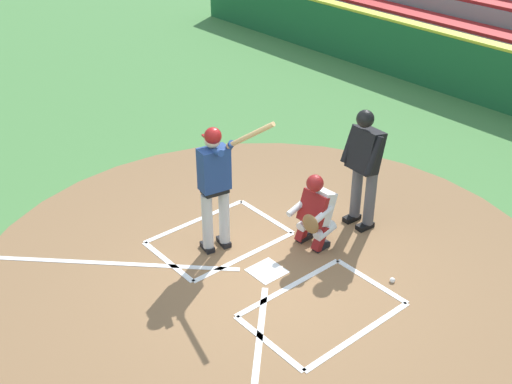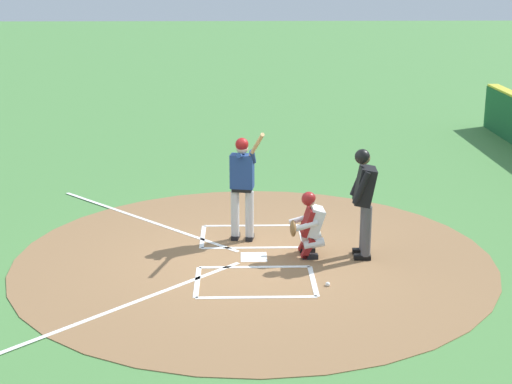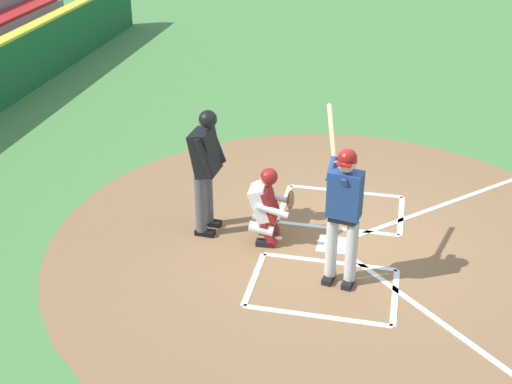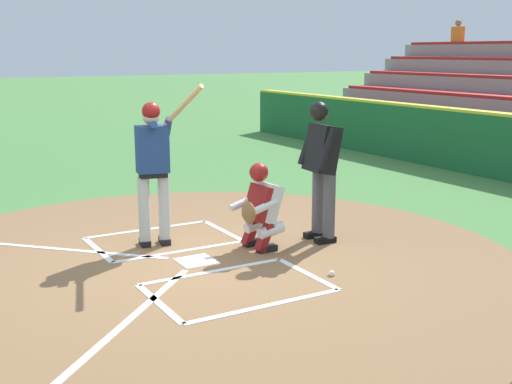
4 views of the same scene
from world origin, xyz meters
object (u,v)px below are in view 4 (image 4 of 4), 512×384
object	(u,v)px
baseball	(331,274)
plate_umpire	(322,162)
catcher	(260,205)
batter	(154,163)

from	to	relation	value
baseball	plate_umpire	bearing A→B (deg)	-30.21
catcher	baseball	world-z (taller)	catcher
batter	plate_umpire	xyz separation A→B (m)	(-0.87, -2.00, -0.02)
catcher	plate_umpire	xyz separation A→B (m)	(-0.06, -0.89, 0.49)
batter	baseball	bearing A→B (deg)	-148.73
plate_umpire	baseball	size ratio (longest dim) A/B	25.20
plate_umpire	baseball	bearing A→B (deg)	149.79
batter	catcher	size ratio (longest dim) A/B	1.88
catcher	baseball	distance (m)	1.42
batter	baseball	size ratio (longest dim) A/B	28.76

